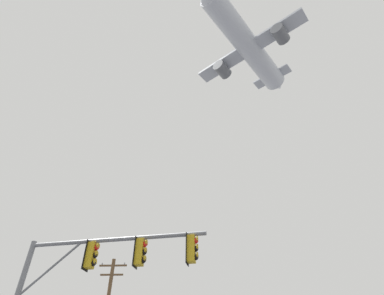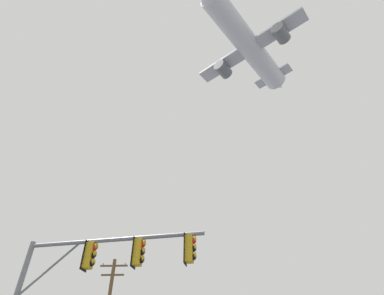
# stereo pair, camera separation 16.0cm
# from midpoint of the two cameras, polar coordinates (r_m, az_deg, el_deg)

# --- Properties ---
(signal_pole_near) EXTENTS (6.74, 1.25, 5.60)m
(signal_pole_near) POSITION_cam_midpoint_polar(r_m,az_deg,el_deg) (12.00, -17.48, -21.06)
(signal_pole_near) COLOR slate
(signal_pole_near) RESTS_ON ground
(airplane) EXTENTS (17.15, 21.14, 6.62)m
(airplane) POSITION_cam_midpoint_polar(r_m,az_deg,el_deg) (52.04, 10.35, 18.35)
(airplane) COLOR #B7BCC6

